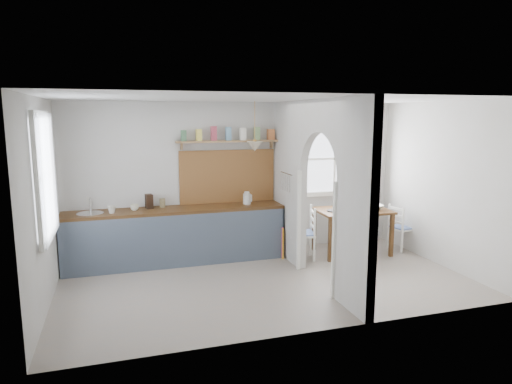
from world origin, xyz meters
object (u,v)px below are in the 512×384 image
object	(u,v)px
chair_left	(302,233)
chair_right	(402,227)
dining_table	(352,231)
kettle	(247,198)
vase	(351,202)

from	to	relation	value
chair_left	chair_right	world-z (taller)	chair_left
dining_table	kettle	size ratio (longest dim) A/B	5.99
dining_table	chair_right	distance (m)	0.97
chair_right	kettle	xyz separation A→B (m)	(-2.75, 0.47, 0.59)
chair_left	kettle	size ratio (longest dim) A/B	4.30
chair_right	kettle	bearing A→B (deg)	69.66
dining_table	chair_right	size ratio (longest dim) A/B	1.52
chair_left	vase	size ratio (longest dim) A/B	5.23
vase	kettle	bearing A→B (deg)	174.80
vase	chair_right	bearing A→B (deg)	-18.74
chair_left	vase	bearing A→B (deg)	119.33
dining_table	vase	world-z (taller)	vase
chair_left	chair_right	bearing A→B (deg)	103.90
dining_table	kettle	distance (m)	1.93
chair_left	chair_right	xyz separation A→B (m)	(1.93, -0.02, -0.04)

